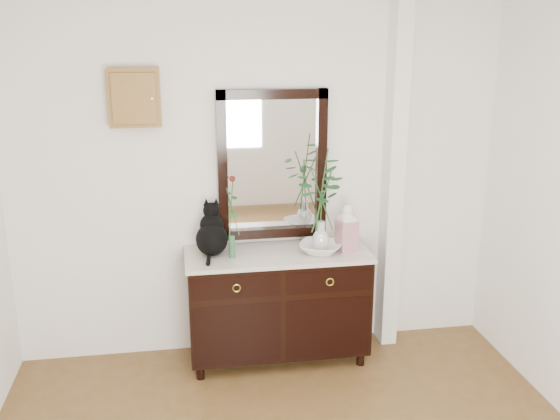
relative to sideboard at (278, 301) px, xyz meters
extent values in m
cube|color=white|center=(-0.10, 0.25, 0.88)|extent=(3.60, 0.04, 2.70)
cube|color=white|center=(0.90, 0.17, 0.88)|extent=(0.12, 0.20, 2.70)
cube|color=black|center=(0.00, 0.00, -0.01)|extent=(1.30, 0.50, 0.82)
cube|color=beige|center=(0.00, 0.00, 0.36)|extent=(1.33, 0.52, 0.03)
cube|color=black|center=(0.00, 0.24, 0.97)|extent=(0.80, 0.06, 1.10)
cube|color=white|center=(0.00, 0.25, 0.97)|extent=(0.66, 0.01, 0.96)
cube|color=brown|center=(-0.95, 0.21, 1.48)|extent=(0.35, 0.10, 0.40)
imported|color=white|center=(0.30, -0.05, 0.41)|extent=(0.39, 0.39, 0.07)
camera|label=1|loc=(-0.67, -4.16, 1.94)|focal=40.00mm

